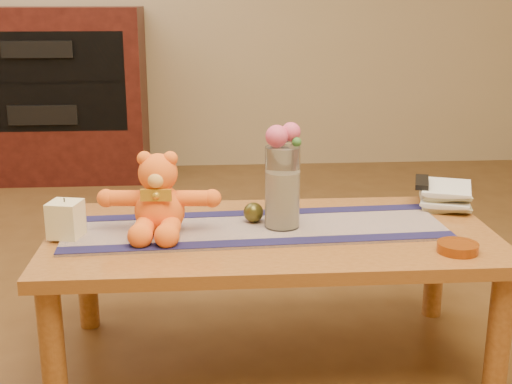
{
  "coord_description": "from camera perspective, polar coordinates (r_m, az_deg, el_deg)",
  "views": [
    {
      "loc": [
        -0.2,
        -2.05,
        1.17
      ],
      "look_at": [
        -0.05,
        0.0,
        0.58
      ],
      "focal_mm": 48.3,
      "sensor_mm": 36.0,
      "label": 1
    }
  ],
  "objects": [
    {
      "name": "tv_remote",
      "position": [
        2.49,
        13.58,
        0.8
      ],
      "size": [
        0.09,
        0.17,
        0.02
      ],
      "primitive_type": "cube",
      "rotation": [
        0.0,
        0.0,
        -0.3
      ],
      "color": "black",
      "rests_on": "book_top"
    },
    {
      "name": "stereo_lower",
      "position": [
        4.56,
        -16.89,
        6.38
      ],
      "size": [
        0.42,
        0.28,
        0.12
      ],
      "primitive_type": "cube",
      "color": "black",
      "rests_on": "media_cabinet"
    },
    {
      "name": "book_bottom",
      "position": [
        2.52,
        13.47,
        -0.78
      ],
      "size": [
        0.22,
        0.26,
        0.02
      ],
      "primitive_type": "imported",
      "rotation": [
        0.0,
        0.0,
        -0.25
      ],
      "color": "beige",
      "rests_on": "coffee_table_top"
    },
    {
      "name": "table_leg_bl",
      "position": [
        2.56,
        -13.84,
        -6.56
      ],
      "size": [
        0.07,
        0.07,
        0.41
      ],
      "primitive_type": "cylinder",
      "color": "brown",
      "rests_on": "floor"
    },
    {
      "name": "pillar_candle",
      "position": [
        2.17,
        -15.49,
        -2.18
      ],
      "size": [
        0.11,
        0.11,
        0.11
      ],
      "primitive_type": "cube",
      "rotation": [
        0.0,
        0.0,
        -0.23
      ],
      "color": "#F5E9B4",
      "rests_on": "persian_runner"
    },
    {
      "name": "media_cabinet",
      "position": [
        4.68,
        -16.64,
        7.71
      ],
      "size": [
        1.2,
        0.5,
        1.1
      ],
      "primitive_type": "cube",
      "color": "black",
      "rests_on": "floor"
    },
    {
      "name": "candle_wick",
      "position": [
        2.15,
        -15.61,
        -0.63
      ],
      "size": [
        0.0,
        0.0,
        0.01
      ],
      "primitive_type": "cylinder",
      "rotation": [
        0.0,
        0.0,
        -0.23
      ],
      "color": "black",
      "rests_on": "pillar_candle"
    },
    {
      "name": "table_leg_br",
      "position": [
        2.66,
        14.59,
        -5.77
      ],
      "size": [
        0.07,
        0.07,
        0.41
      ],
      "primitive_type": "cylinder",
      "color": "brown",
      "rests_on": "floor"
    },
    {
      "name": "cabinet_cavity",
      "position": [
        4.44,
        -17.39,
        8.67
      ],
      "size": [
        1.02,
        0.03,
        0.61
      ],
      "primitive_type": "cube",
      "color": "black",
      "rests_on": "media_cabinet"
    },
    {
      "name": "runner_border_near",
      "position": [
        2.05,
        0.48,
        -4.18
      ],
      "size": [
        1.2,
        0.12,
        0.0
      ],
      "primitive_type": "cube",
      "rotation": [
        0.0,
        0.0,
        0.05
      ],
      "color": "#171540",
      "rests_on": "persian_runner"
    },
    {
      "name": "floor",
      "position": [
        2.36,
        1.24,
        -13.63
      ],
      "size": [
        5.5,
        5.5,
        0.0
      ],
      "primitive_type": "plane",
      "color": "#4F3216",
      "rests_on": "ground"
    },
    {
      "name": "book_upper",
      "position": [
        2.51,
        13.39,
        0.08
      ],
      "size": [
        0.21,
        0.25,
        0.02
      ],
      "primitive_type": "imported",
      "rotation": [
        0.0,
        0.0,
        -0.2
      ],
      "color": "beige",
      "rests_on": "book_lower"
    },
    {
      "name": "cabinet_shelf",
      "position": [
        4.52,
        -17.15,
        8.81
      ],
      "size": [
        1.02,
        0.2,
        0.02
      ],
      "primitive_type": "cube",
      "color": "black",
      "rests_on": "media_cabinet"
    },
    {
      "name": "glass_vase",
      "position": [
        2.16,
        2.2,
        0.4
      ],
      "size": [
        0.11,
        0.11,
        0.26
      ],
      "primitive_type": "cylinder",
      "color": "silver",
      "rests_on": "persian_runner"
    },
    {
      "name": "blue_flower_back",
      "position": [
        2.16,
        2.41,
        4.7
      ],
      "size": [
        0.04,
        0.04,
        0.04
      ],
      "primitive_type": "sphere",
      "color": "#454A96",
      "rests_on": "glass_vase"
    },
    {
      "name": "persian_runner",
      "position": [
        2.19,
        -0.01,
        -3.01
      ],
      "size": [
        1.22,
        0.41,
        0.01
      ],
      "primitive_type": "cube",
      "rotation": [
        0.0,
        0.0,
        0.05
      ],
      "color": "navy",
      "rests_on": "coffee_table_top"
    },
    {
      "name": "book_lower",
      "position": [
        2.51,
        13.62,
        -0.39
      ],
      "size": [
        0.24,
        0.27,
        0.02
      ],
      "primitive_type": "imported",
      "rotation": [
        0.0,
        0.0,
        -0.39
      ],
      "color": "beige",
      "rests_on": "book_bottom"
    },
    {
      "name": "amber_dish",
      "position": [
        2.08,
        16.36,
        -4.44
      ],
      "size": [
        0.15,
        0.15,
        0.03
      ],
      "primitive_type": "cylinder",
      "rotation": [
        0.0,
        0.0,
        -0.3
      ],
      "color": "#BF5914",
      "rests_on": "coffee_table_top"
    },
    {
      "name": "runner_border_far",
      "position": [
        2.33,
        -0.45,
        -1.74
      ],
      "size": [
        1.2,
        0.12,
        0.0
      ],
      "primitive_type": "cube",
      "rotation": [
        0.0,
        0.0,
        0.05
      ],
      "color": "#171540",
      "rests_on": "persian_runner"
    },
    {
      "name": "table_leg_fr",
      "position": [
        2.17,
        19.47,
        -11.33
      ],
      "size": [
        0.07,
        0.07,
        0.41
      ],
      "primitive_type": "cylinder",
      "color": "brown",
      "rests_on": "floor"
    },
    {
      "name": "book_top",
      "position": [
        2.5,
        13.65,
        0.45
      ],
      "size": [
        0.23,
        0.27,
        0.02
      ],
      "primitive_type": "imported",
      "rotation": [
        0.0,
        0.0,
        -0.35
      ],
      "color": "beige",
      "rests_on": "book_upper"
    },
    {
      "name": "teddy_bear",
      "position": [
        2.14,
        -8.04,
        -0.15
      ],
      "size": [
        0.38,
        0.32,
        0.24
      ],
      "primitive_type": null,
      "rotation": [
        0.0,
        0.0,
        -0.08
      ],
      "color": "orange",
      "rests_on": "persian_runner"
    },
    {
      "name": "rose_left",
      "position": [
        2.11,
        1.73,
        4.64
      ],
      "size": [
        0.07,
        0.07,
        0.07
      ],
      "primitive_type": "sphere",
      "color": "#D14972",
      "rests_on": "glass_vase"
    },
    {
      "name": "rose_right",
      "position": [
        2.13,
        2.91,
        4.99
      ],
      "size": [
        0.06,
        0.06,
        0.06
      ],
      "primitive_type": "sphere",
      "color": "#D14972",
      "rests_on": "glass_vase"
    },
    {
      "name": "blue_flower_side",
      "position": [
        2.14,
        1.38,
        4.4
      ],
      "size": [
        0.04,
        0.04,
        0.04
      ],
      "primitive_type": "sphere",
      "color": "#454A96",
      "rests_on": "glass_vase"
    },
    {
      "name": "coffee_table_top",
      "position": [
        2.18,
        1.31,
        -3.76
      ],
      "size": [
        1.4,
        0.7,
        0.04
      ],
      "primitive_type": "cube",
      "color": "brown",
      "rests_on": "floor"
    },
    {
      "name": "potpourri_fill",
      "position": [
        2.17,
        2.19,
        -0.6
      ],
      "size": [
        0.09,
        0.09,
        0.18
      ],
      "primitive_type": "cylinder",
      "color": "beige",
      "rests_on": "glass_vase"
    },
    {
      "name": "stereo_upper",
      "position": [
        4.52,
        -17.3,
        11.33
      ],
      "size": [
        0.42,
        0.28,
        0.1
      ],
      "primitive_type": "cube",
      "color": "black",
      "rests_on": "media_cabinet"
    },
    {
      "name": "leaf_sprig",
      "position": [
        2.11,
        3.38,
        4.15
      ],
      "size": [
        0.03,
        0.03,
        0.03
      ],
      "primitive_type": "sphere",
      "color": "#33662D",
      "rests_on": "glass_vase"
    },
    {
      "name": "bronze_ball",
      "position": [
        2.23,
        -0.21,
        -1.7
      ],
      "size": [
        0.08,
        0.08,
        0.07
      ],
      "primitive_type": "sphere",
      "rotation": [
        0.0,
        0.0,
        0.26
      ],
      "color": "#464117",
      "rests_on": "persian_runner"
    },
    {
      "name": "table_leg_fl",
      "position": [
        2.05,
        -16.49,
        -12.73
      ],
      "size": [
        0.07,
        0.07,
        0.41
      ],
      "primitive_type": "cylinder",
      "color": "brown",
      "rests_on": "floor"
    }
  ]
}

